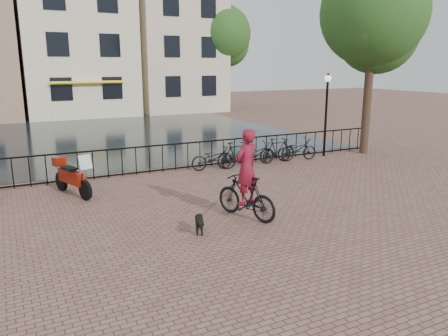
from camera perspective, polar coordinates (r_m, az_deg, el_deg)
name	(u,v)px	position (r m, az deg, el deg)	size (l,w,h in m)	color
ground	(288,252)	(9.48, 8.37, -10.86)	(100.00, 100.00, 0.00)	brown
canal_water	(108,136)	(25.14, -14.94, 4.07)	(20.00, 20.00, 0.00)	black
railing	(163,158)	(16.20, -8.02, 1.26)	(20.00, 0.05, 1.02)	black
canal_house_mid	(74,38)	(37.48, -19.02, 15.78)	(8.00, 9.50, 11.80)	beige
canal_house_right	(170,31)	(39.52, -7.04, 17.31)	(7.00, 9.00, 13.30)	beige
tree_near_right	(374,13)	(20.32, 18.98, 18.64)	(4.48, 4.48, 8.24)	black
tree_far_right	(222,34)	(38.14, -0.23, 17.11)	(4.76, 4.76, 8.76)	black
lamp_post	(327,101)	(19.14, 13.27, 8.56)	(0.30, 0.30, 3.45)	black
cyclist	(246,179)	(11.08, 2.93, -1.50)	(1.22, 2.05, 2.71)	black
dog	(199,223)	(10.33, -3.24, -7.22)	(0.47, 0.74, 0.48)	black
motorcycle	(72,173)	(13.89, -19.25, -0.59)	(1.09, 1.99, 1.39)	maroon
parked_bike_0	(214,158)	(16.33, -1.34, 1.29)	(0.60, 1.72, 0.90)	black
parked_bike_1	(236,155)	(16.74, 1.59, 1.76)	(0.47, 1.66, 1.00)	black
parked_bike_2	(257,154)	(17.22, 4.37, 1.88)	(0.60, 1.72, 0.90)	black
parked_bike_3	(278,150)	(17.71, 7.01, 2.31)	(0.47, 1.66, 1.00)	black
parked_bike_4	(297,149)	(18.26, 9.49, 2.40)	(0.60, 1.72, 0.90)	black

